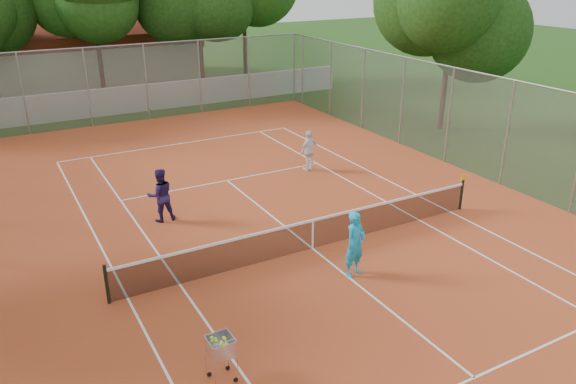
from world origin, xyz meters
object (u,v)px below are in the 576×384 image
tennis_net (313,234)px  player_far_left (160,195)px  ball_hopper (221,357)px  player_near (355,244)px  clubhouse (68,52)px  player_far_right (309,150)px

tennis_net → player_far_left: (-3.29, 4.09, 0.40)m
ball_hopper → tennis_net: bearing=32.8°
tennis_net → player_far_left: 5.27m
player_near → player_far_left: 6.87m
clubhouse → ball_hopper: size_ratio=14.82×
tennis_net → player_far_right: size_ratio=7.15×
player_near → player_far_right: 8.36m
tennis_net → ball_hopper: ball_hopper is taller
clubhouse → player_near: bearing=-85.9°
player_near → player_far_right: (3.20, 7.72, -0.09)m
player_far_left → ball_hopper: size_ratio=1.62×
tennis_net → clubhouse: bearing=93.9°
player_near → player_far_right: player_near is taller
player_far_left → player_far_right: bearing=-162.7°
player_far_left → clubhouse: bearing=-90.8°
player_far_left → tennis_net: bearing=131.0°
player_near → ball_hopper: size_ratio=1.67×
tennis_net → player_far_right: bearing=60.0°
clubhouse → player_far_right: clubhouse is taller
clubhouse → player_near: clubhouse is taller
player_far_left → player_far_right: player_far_left is taller
player_near → clubhouse: bearing=78.3°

